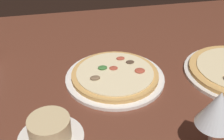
{
  "coord_description": "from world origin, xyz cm",
  "views": [
    {
      "loc": [
        13.91,
        71.51,
        54.65
      ],
      "look_at": [
        -0.77,
        0.62,
        7.0
      ],
      "focal_mm": 46.68,
      "sensor_mm": 36.0,
      "label": 1
    }
  ],
  "objects": [
    {
      "name": "dining_table",
      "position": [
        0.0,
        0.0,
        2.0
      ],
      "size": [
        150.0,
        110.0,
        4.0
      ],
      "primitive_type": "cube",
      "color": "brown",
      "rests_on": "ground"
    },
    {
      "name": "ramekin_on_saucer",
      "position": [
        18.08,
        22.01,
        6.64
      ],
      "size": [
        15.36,
        15.36,
        6.16
      ],
      "color": "silver",
      "rests_on": "dining_table"
    },
    {
      "name": "wine_glass_far",
      "position": [
        -15.52,
        32.82,
        16.23
      ],
      "size": [
        8.05,
        8.05,
        16.69
      ],
      "color": "silver",
      "rests_on": "dining_table"
    },
    {
      "name": "pizza_main",
      "position": [
        -1.56,
        1.22,
        5.2
      ],
      "size": [
        29.71,
        29.71,
        3.39
      ],
      "color": "white",
      "rests_on": "dining_table"
    }
  ]
}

